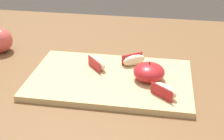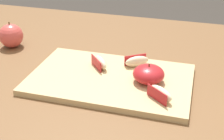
{
  "view_description": "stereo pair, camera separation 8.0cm",
  "coord_description": "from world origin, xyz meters",
  "px_view_note": "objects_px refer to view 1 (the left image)",
  "views": [
    {
      "loc": [
        0.12,
        -0.76,
        1.19
      ],
      "look_at": [
        0.0,
        -0.06,
        0.81
      ],
      "focal_mm": 50.34,
      "sensor_mm": 36.0,
      "label": 1
    },
    {
      "loc": [
        0.2,
        -0.74,
        1.19
      ],
      "look_at": [
        0.0,
        -0.06,
        0.81
      ],
      "focal_mm": 50.34,
      "sensor_mm": 36.0,
      "label": 2
    }
  ],
  "objects_px": {
    "cutting_board": "(112,79)",
    "whole_apple_pink_lady": "(0,40)",
    "apple_wedge_middle": "(164,90)",
    "apple_half_skin_up": "(149,72)",
    "apple_wedge_right": "(98,63)",
    "apple_wedge_front": "(134,60)"
  },
  "relations": [
    {
      "from": "cutting_board",
      "to": "whole_apple_pink_lady",
      "type": "distance_m",
      "value": 0.4
    },
    {
      "from": "cutting_board",
      "to": "apple_wedge_middle",
      "type": "xyz_separation_m",
      "value": [
        0.13,
        -0.07,
        0.02
      ]
    },
    {
      "from": "whole_apple_pink_lady",
      "to": "cutting_board",
      "type": "bearing_deg",
      "value": -19.11
    },
    {
      "from": "apple_half_skin_up",
      "to": "apple_wedge_right",
      "type": "xyz_separation_m",
      "value": [
        -0.14,
        0.04,
        -0.01
      ]
    },
    {
      "from": "apple_wedge_right",
      "to": "apple_wedge_front",
      "type": "height_order",
      "value": "same"
    },
    {
      "from": "apple_wedge_right",
      "to": "whole_apple_pink_lady",
      "type": "height_order",
      "value": "whole_apple_pink_lady"
    },
    {
      "from": "apple_half_skin_up",
      "to": "whole_apple_pink_lady",
      "type": "relative_size",
      "value": 0.94
    },
    {
      "from": "cutting_board",
      "to": "whole_apple_pink_lady",
      "type": "xyz_separation_m",
      "value": [
        -0.37,
        0.13,
        0.03
      ]
    },
    {
      "from": "apple_half_skin_up",
      "to": "whole_apple_pink_lady",
      "type": "distance_m",
      "value": 0.48
    },
    {
      "from": "apple_half_skin_up",
      "to": "cutting_board",
      "type": "bearing_deg",
      "value": -178.95
    },
    {
      "from": "apple_wedge_middle",
      "to": "whole_apple_pink_lady",
      "type": "height_order",
      "value": "whole_apple_pink_lady"
    },
    {
      "from": "cutting_board",
      "to": "apple_wedge_right",
      "type": "height_order",
      "value": "apple_wedge_right"
    },
    {
      "from": "cutting_board",
      "to": "whole_apple_pink_lady",
      "type": "bearing_deg",
      "value": 160.89
    },
    {
      "from": "apple_wedge_middle",
      "to": "apple_wedge_right",
      "type": "height_order",
      "value": "same"
    },
    {
      "from": "apple_wedge_middle",
      "to": "whole_apple_pink_lady",
      "type": "bearing_deg",
      "value": 158.7
    },
    {
      "from": "apple_wedge_right",
      "to": "apple_wedge_front",
      "type": "bearing_deg",
      "value": 19.9
    },
    {
      "from": "cutting_board",
      "to": "apple_wedge_middle",
      "type": "relative_size",
      "value": 6.29
    },
    {
      "from": "cutting_board",
      "to": "apple_wedge_front",
      "type": "height_order",
      "value": "apple_wedge_front"
    },
    {
      "from": "apple_wedge_middle",
      "to": "apple_wedge_front",
      "type": "xyz_separation_m",
      "value": [
        -0.09,
        0.15,
        0.0
      ]
    },
    {
      "from": "cutting_board",
      "to": "apple_wedge_front",
      "type": "distance_m",
      "value": 0.09
    },
    {
      "from": "cutting_board",
      "to": "apple_wedge_front",
      "type": "xyz_separation_m",
      "value": [
        0.05,
        0.08,
        0.02
      ]
    },
    {
      "from": "cutting_board",
      "to": "whole_apple_pink_lady",
      "type": "height_order",
      "value": "whole_apple_pink_lady"
    }
  ]
}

